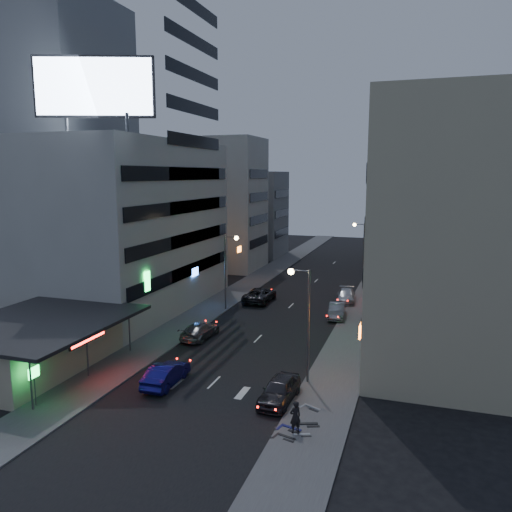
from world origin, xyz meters
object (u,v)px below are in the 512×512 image
at_px(scooter_blue, 303,420).
at_px(scooter_black_b, 318,413).
at_px(parked_car_right_near, 279,390).
at_px(scooter_silver_a, 310,425).
at_px(parked_car_left, 260,295).
at_px(scooter_black_a, 297,430).
at_px(road_car_silver, 200,330).
at_px(person, 295,417).
at_px(parked_car_right_far, 346,296).
at_px(road_car_blue, 166,374).
at_px(parked_car_right_mid, 337,311).
at_px(scooter_silver_b, 322,401).

relative_size(scooter_blue, scooter_black_b, 0.96).
xyz_separation_m(parked_car_right_near, scooter_silver_a, (2.79, -3.48, -0.19)).
height_order(parked_car_left, scooter_silver_a, parked_car_left).
bearing_deg(parked_car_left, scooter_black_a, 111.75).
relative_size(road_car_silver, person, 2.66).
xyz_separation_m(parked_car_right_far, road_car_blue, (-8.63, -26.81, 0.05)).
relative_size(parked_car_left, scooter_silver_a, 3.66).
distance_m(parked_car_right_near, scooter_blue, 4.04).
xyz_separation_m(parked_car_right_near, person, (1.96, -3.66, 0.25)).
bearing_deg(road_car_silver, road_car_blue, 104.24).
height_order(scooter_black_a, scooter_silver_a, scooter_black_a).
height_order(road_car_blue, scooter_silver_a, road_car_blue).
bearing_deg(scooter_black_b, scooter_blue, 129.32).
relative_size(parked_car_right_near, scooter_blue, 2.38).
xyz_separation_m(road_car_silver, scooter_black_a, (12.43, -14.33, -0.04)).
relative_size(parked_car_right_mid, road_car_silver, 0.90).
height_order(person, scooter_black_a, person).
height_order(parked_car_right_far, scooter_silver_a, parked_car_right_far).
relative_size(road_car_blue, scooter_blue, 2.37).
relative_size(parked_car_right_far, scooter_silver_a, 3.09).
distance_m(parked_car_left, scooter_silver_b, 27.24).
distance_m(scooter_black_a, scooter_silver_b, 3.93).
bearing_deg(parked_car_right_mid, scooter_black_b, -89.09).
bearing_deg(parked_car_left, scooter_black_b, 114.71).
distance_m(road_car_blue, scooter_black_a, 11.35).
distance_m(parked_car_right_far, person, 30.59).
height_order(parked_car_right_mid, parked_car_left, parked_car_left).
bearing_deg(road_car_blue, scooter_blue, 160.70).
bearing_deg(scooter_silver_b, road_car_blue, 110.85).
bearing_deg(parked_car_right_far, scooter_black_a, -92.75).
bearing_deg(parked_car_left, scooter_silver_a, 113.35).
distance_m(road_car_blue, scooter_black_b, 11.41).
relative_size(road_car_blue, road_car_silver, 0.95).
xyz_separation_m(road_car_blue, scooter_silver_a, (11.01, -3.56, -0.16)).
relative_size(parked_car_right_near, road_car_blue, 1.00).
bearing_deg(road_car_blue, parked_car_right_mid, -114.62).
bearing_deg(scooter_blue, road_car_silver, 57.82).
height_order(parked_car_right_near, scooter_silver_b, parked_car_right_near).
height_order(road_car_blue, scooter_blue, road_car_blue).
distance_m(parked_car_right_near, scooter_silver_b, 2.90).
bearing_deg(road_car_blue, parked_car_right_near, 178.00).
xyz_separation_m(person, scooter_blue, (0.35, 0.35, -0.33)).
distance_m(parked_car_right_near, person, 4.16).
xyz_separation_m(parked_car_right_near, scooter_black_b, (2.97, -2.17, -0.05)).
bearing_deg(parked_car_left, road_car_silver, 85.45).
height_order(scooter_silver_a, scooter_silver_b, scooter_silver_b).
relative_size(road_car_blue, scooter_black_a, 2.59).
relative_size(scooter_black_a, scooter_silver_b, 0.99).
bearing_deg(road_car_silver, scooter_silver_a, 136.93).
xyz_separation_m(road_car_blue, scooter_black_a, (10.45, -4.42, -0.10)).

